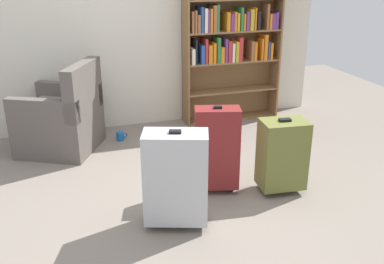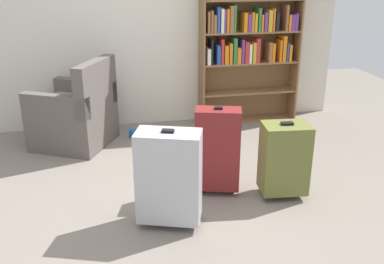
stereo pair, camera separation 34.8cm
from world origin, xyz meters
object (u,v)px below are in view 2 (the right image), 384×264
bookshelf (249,34)px  armchair (76,115)px  suitcase_silver (169,177)px  suitcase_dark_red (218,149)px  mug (133,133)px  suitcase_olive (284,158)px

bookshelf → armchair: bookshelf is taller
suitcase_silver → suitcase_dark_red: 0.60m
suitcase_dark_red → mug: bearing=113.6°
suitcase_olive → armchair: bearing=139.2°
mug → suitcase_silver: suitcase_silver is taller
bookshelf → suitcase_olive: size_ratio=2.72×
armchair → suitcase_silver: size_ratio=1.27×
bookshelf → suitcase_silver: (-1.24, -2.06, -0.64)m
bookshelf → armchair: 2.11m
suitcase_olive → suitcase_dark_red: bearing=163.1°
suitcase_silver → armchair: bearing=112.8°
suitcase_silver → suitcase_olive: 1.00m
mug → suitcase_olive: suitcase_olive is taller
bookshelf → suitcase_dark_red: 1.95m
bookshelf → suitcase_silver: size_ratio=2.35×
suitcase_olive → mug: bearing=126.1°
mug → suitcase_dark_red: suitcase_dark_red is taller
suitcase_olive → bookshelf: bearing=81.5°
mug → suitcase_olive: size_ratio=0.19×
bookshelf → suitcase_olive: bookshelf is taller
bookshelf → suitcase_silver: bookshelf is taller
bookshelf → mug: bearing=-167.2°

